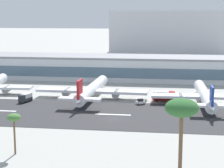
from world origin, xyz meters
TOP-DOWN VIEW (x-y plane):
  - ground_plane at (0.00, 0.00)m, footprint 1400.00×1400.00m
  - runway_strip at (0.00, 5.10)m, footprint 800.00×37.45m
  - runway_centreline_dash_3 at (-40.58, 5.10)m, footprint 12.00×1.20m
  - runway_centreline_dash_4 at (-0.88, 5.10)m, footprint 12.00×1.20m
  - terminal_building at (-12.48, 77.83)m, footprint 165.67×23.42m
  - distant_hotel_block at (15.46, 224.17)m, footprint 93.21×39.49m
  - airliner_red_tail_gate_1 at (-12.75, 28.97)m, footprint 44.35×50.87m
  - airliner_navy_tail_gate_2 at (30.77, 24.59)m, footprint 39.58×48.80m
  - service_baggage_tug_0 at (7.16, 21.51)m, footprint 3.57×2.85m
  - service_fuel_truck_1 at (15.53, 29.05)m, footprint 8.89×4.86m
  - service_box_truck_2 at (-36.43, 19.75)m, footprint 4.01×6.43m
  - palm_tree_1 at (19.74, -47.53)m, footprint 6.62×6.62m
  - palm_tree_3 at (-19.17, -35.86)m, footprint 3.36×3.36m

SIDE VIEW (x-z plane):
  - ground_plane at x=0.00m, z-range 0.00..0.00m
  - runway_strip at x=0.00m, z-range 0.00..0.08m
  - runway_centreline_dash_3 at x=-40.58m, z-range 0.08..0.09m
  - runway_centreline_dash_4 at x=-0.88m, z-range 0.08..0.09m
  - service_baggage_tug_0 at x=7.16m, z-range -0.05..2.15m
  - service_box_truck_2 at x=-36.43m, z-range 0.16..3.41m
  - service_fuel_truck_1 at x=15.53m, z-range 0.05..4.00m
  - airliner_navy_tail_gate_2 at x=30.77m, z-range -1.85..8.34m
  - airliner_red_tail_gate_1 at x=-12.75m, z-range -1.93..8.69m
  - terminal_building at x=-12.48m, z-range 0.00..11.91m
  - palm_tree_3 at x=-19.17m, z-range 3.72..13.76m
  - palm_tree_1 at x=19.74m, z-range 6.41..23.72m
  - distant_hotel_block at x=15.46m, z-range 0.00..34.78m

